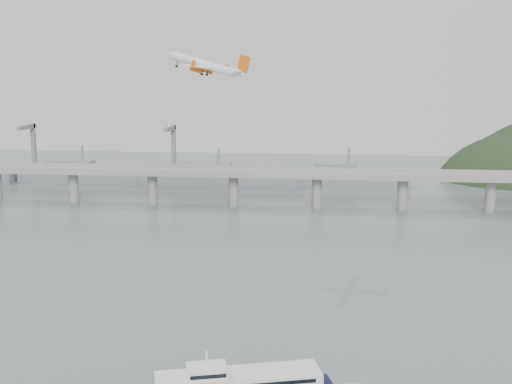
# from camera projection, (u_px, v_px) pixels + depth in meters

# --- Properties ---
(ground) EXTENTS (900.00, 900.00, 0.00)m
(ground) POSITION_uv_depth(u_px,v_px,m) (236.00, 336.00, 214.75)
(ground) COLOR slate
(ground) RESTS_ON ground
(bridge) EXTENTS (800.00, 22.00, 23.90)m
(bridge) POSITION_uv_depth(u_px,v_px,m) (281.00, 178.00, 407.01)
(bridge) COLOR gray
(bridge) RESTS_ON ground
(distant_fleet) EXTENTS (453.00, 60.90, 40.00)m
(distant_fleet) POSITION_uv_depth(u_px,v_px,m) (74.00, 175.00, 489.71)
(distant_fleet) COLOR slate
(distant_fleet) RESTS_ON ground
(airliner) EXTENTS (38.16, 35.06, 12.64)m
(airliner) POSITION_uv_depth(u_px,v_px,m) (206.00, 65.00, 283.74)
(airliner) COLOR white
(airliner) RESTS_ON ground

